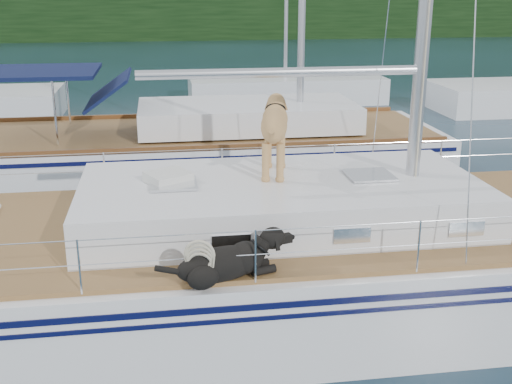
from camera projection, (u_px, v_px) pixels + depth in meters
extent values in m
plane|color=black|center=(222.00, 309.00, 8.82)|extent=(120.00, 120.00, 0.00)
cube|color=black|center=(165.00, 0.00, 50.20)|extent=(90.00, 3.00, 6.00)
cube|color=#595147|center=(166.00, 31.00, 52.07)|extent=(92.00, 1.00, 1.20)
cube|color=white|center=(222.00, 275.00, 8.67)|extent=(12.00, 3.80, 1.40)
cube|color=olive|center=(221.00, 225.00, 8.44)|extent=(11.52, 3.50, 0.06)
cube|color=white|center=(281.00, 200.00, 8.46)|extent=(5.20, 2.50, 0.55)
cylinder|color=silver|center=(282.00, 72.00, 7.94)|extent=(3.60, 0.12, 0.12)
cylinder|color=silver|center=(236.00, 232.00, 6.61)|extent=(10.56, 0.01, 0.01)
cylinder|color=silver|center=(209.00, 149.00, 9.90)|extent=(10.56, 0.01, 0.01)
cube|color=blue|center=(123.00, 199.00, 9.29)|extent=(0.75, 0.67, 0.05)
cube|color=silver|center=(168.00, 177.00, 8.27)|extent=(0.67, 0.63, 0.13)
torus|color=beige|center=(199.00, 255.00, 6.55)|extent=(0.43, 0.21, 0.42)
cube|color=white|center=(195.00, 160.00, 14.49)|extent=(11.00, 3.50, 1.30)
cube|color=olive|center=(194.00, 132.00, 14.29)|extent=(10.56, 3.29, 0.06)
cube|color=white|center=(247.00, 115.00, 14.35)|extent=(4.80, 2.30, 0.55)
cube|color=#0F1541|center=(39.00, 72.00, 13.41)|extent=(2.40, 2.30, 0.08)
cube|color=white|center=(285.00, 90.00, 24.31)|extent=(7.20, 3.00, 1.10)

